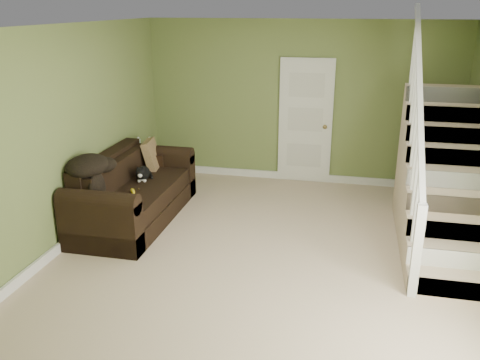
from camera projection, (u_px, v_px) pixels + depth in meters
The scene contains 15 objects.
floor at pixel (271, 252), 6.07m from camera, with size 5.00×5.50×0.01m, color #CCAE93.
ceiling at pixel (276, 25), 5.21m from camera, with size 5.00×5.50×0.01m, color white.
wall_back at pixel (300, 103), 8.18m from camera, with size 5.00×0.04×2.60m, color olive.
wall_front at pixel (203, 265), 3.10m from camera, with size 5.00×0.04×2.60m, color olive.
wall_left at pixel (70, 135), 6.16m from camera, with size 0.04×5.50×2.60m, color olive.
baseboard_back at pixel (297, 176), 8.55m from camera, with size 5.00×0.04×0.12m, color white.
baseboard_left at pixel (82, 229), 6.56m from camera, with size 0.04×5.50×0.12m, color white.
door at pixel (305, 122), 8.21m from camera, with size 0.86×0.12×2.02m.
staircase at pixel (442, 187), 6.34m from camera, with size 1.00×2.51×2.82m.
sofa at pixel (132, 195), 6.91m from camera, with size 0.99×2.29×0.90m.
side_table at pixel (147, 171), 7.93m from camera, with size 0.68×0.68×0.90m.
cat at pixel (142, 174), 7.03m from camera, with size 0.31×0.52×0.25m.
banana at pixel (133, 191), 6.56m from camera, with size 0.05×0.19×0.05m, color yellow.
throw_pillow at pixel (151, 155), 7.55m from camera, with size 0.11×0.44×0.44m, color #523A20.
throw_blanket at pixel (87, 166), 6.22m from camera, with size 0.48×0.64×0.26m, color black.
Camera 1 is at (0.83, -5.40, 2.81)m, focal length 38.00 mm.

